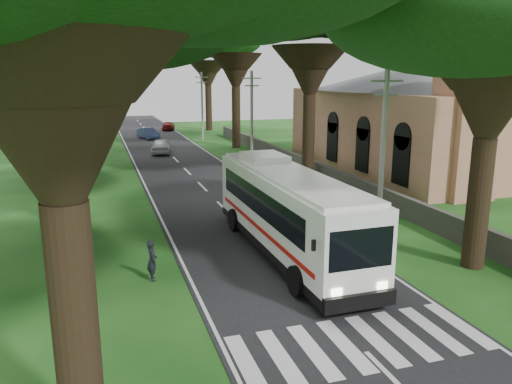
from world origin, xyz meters
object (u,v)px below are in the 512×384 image
distant_car_a (161,146)px  distant_car_b (148,133)px  coach_bus (287,210)px  pedestrian (152,260)px  pole_mid (252,118)px  church (413,110)px  pole_near (383,153)px  distant_car_c (168,126)px  pole_far (202,105)px

distant_car_a → distant_car_b: size_ratio=1.09×
coach_bus → distant_car_b: bearing=91.6°
distant_car_a → pedestrian: size_ratio=2.77×
pole_mid → distant_car_a: bearing=121.9°
church → pole_near: 19.88m
pole_near → distant_car_c: (-2.50, 51.89, -3.57)m
church → pole_mid: (-12.36, 4.45, -0.73)m
distant_car_b → distant_car_c: size_ratio=1.01×
distant_car_b → pole_mid: bearing=-92.0°
coach_bus → pole_mid: bearing=76.3°
pole_near → distant_car_b: pole_near is taller
pole_near → pole_mid: size_ratio=1.00×
church → pole_mid: size_ratio=3.00×
church → pole_near: size_ratio=3.00×
coach_bus → pedestrian: 6.18m
church → distant_car_a: bearing=142.0°
church → distant_car_b: bearing=124.8°
pole_near → pole_far: bearing=90.0°
distant_car_c → distant_car_b: bearing=80.3°
pole_far → pedestrian: pole_far is taller
church → distant_car_c: size_ratio=5.99×
pedestrian → distant_car_c: bearing=-13.3°
distant_car_c → pole_mid: bearing=106.7°
pole_near → pedestrian: 11.27m
coach_bus → distant_car_c: coach_bus is taller
distant_car_a → distant_car_b: (-0.00, 12.30, -0.08)m
distant_car_a → coach_bus: bearing=102.2°
pole_far → coach_bus: 40.58m
church → pedestrian: bearing=-143.6°
pole_far → distant_car_a: bearing=-122.5°
distant_car_b → distant_car_c: distant_car_b is taller
pole_near → pole_far: size_ratio=1.00×
pole_far → distant_car_c: pole_far is taller
pole_far → distant_car_b: bearing=159.0°
pole_near → coach_bus: size_ratio=0.64×
pole_mid → pedestrian: size_ratio=5.02×
pole_mid → distant_car_a: pole_mid is taller
coach_bus → pole_near: bearing=2.4°
pole_mid → pole_far: bearing=90.0°
distant_car_b → coach_bus: bearing=-105.6°
church → pole_near: bearing=-128.5°
distant_car_a → distant_car_c: size_ratio=1.10×
pole_far → pedestrian: 42.90m
pole_far → pedestrian: size_ratio=5.02×
coach_bus → distant_car_a: coach_bus is taller
distant_car_b → pedestrian: pedestrian is taller
distant_car_a → distant_car_b: bearing=-80.9°
pole_mid → pedestrian: (-10.65, -21.42, -3.38)m
pole_near → pole_mid: same height
pedestrian → coach_bus: bearing=-83.5°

